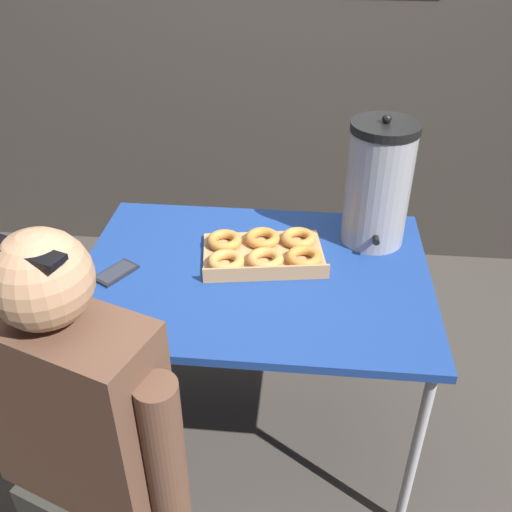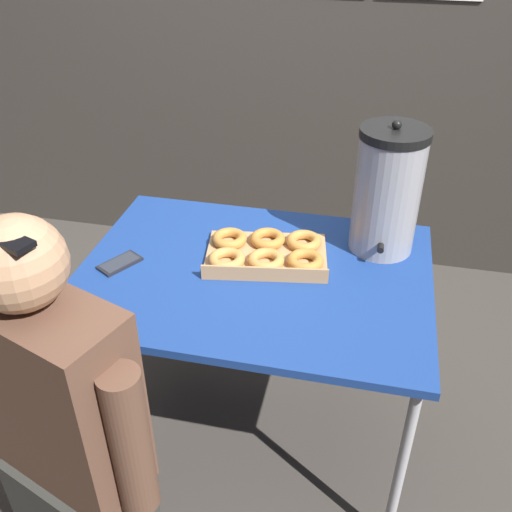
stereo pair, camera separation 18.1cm
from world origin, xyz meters
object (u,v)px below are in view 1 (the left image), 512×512
(cell_phone, at_px, (116,273))
(person_seated, at_px, (86,453))
(donut_box, at_px, (264,252))
(coffee_urn, at_px, (378,184))

(cell_phone, height_order, person_seated, person_seated)
(donut_box, height_order, coffee_urn, coffee_urn)
(coffee_urn, height_order, cell_phone, coffee_urn)
(donut_box, distance_m, person_seated, 0.83)
(coffee_urn, distance_m, person_seated, 1.20)
(coffee_urn, bearing_deg, cell_phone, -160.34)
(person_seated, bearing_deg, coffee_urn, -111.45)
(coffee_urn, xyz_separation_m, person_seated, (-0.76, -0.86, -0.36))
(cell_phone, bearing_deg, donut_box, 47.83)
(cell_phone, relative_size, person_seated, 0.13)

